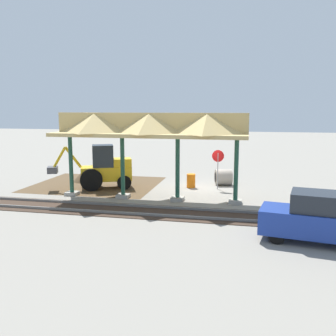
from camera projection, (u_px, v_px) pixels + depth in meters
The scene contains 10 objects.
ground_plane at pixel (201, 188), 24.37m from camera, with size 120.00×120.00×0.00m, color gray.
dirt_work_zone at pixel (96, 184), 25.52m from camera, with size 8.25×7.00×0.01m, color brown.
platform_canopy at pixel (149, 126), 20.75m from camera, with size 10.83×3.20×4.90m.
rail_tracks at pixel (186, 214), 18.34m from camera, with size 60.00×2.58×0.15m.
stop_sign at pixel (218, 161), 23.78m from camera, with size 0.76×0.06×2.52m.
backhoe at pixel (104, 169), 24.14m from camera, with size 5.24×3.13×2.82m.
dirt_mound at pixel (87, 181), 26.67m from camera, with size 3.92×3.92×1.98m, color brown.
concrete_pipe at pixel (223, 177), 25.23m from camera, with size 1.30×1.30×1.07m.
distant_parked_car at pixel (318, 218), 14.37m from camera, with size 4.43×2.42×1.98m.
traffic_barrel at pixel (191, 181), 24.45m from camera, with size 0.56×0.56×0.90m, color orange.
Camera 1 is at (-2.84, 23.78, 5.17)m, focal length 40.00 mm.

